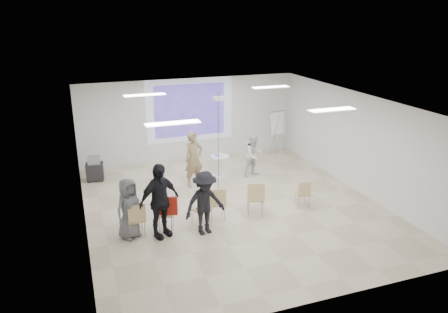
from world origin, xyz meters
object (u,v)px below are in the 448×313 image
object	(u,v)px
chair_right_inner	(256,196)
audience_outer	(129,205)
chair_far_left	(136,218)
chair_left_mid	(166,212)
laptop	(200,207)
chair_left_inner	(202,207)
chair_center	(217,201)
flipchart_easel	(278,123)
player_left	(194,156)
chair_right_far	(303,192)
audience_left	(159,196)
player_right	(254,153)
audience_mid	(205,199)
av_cart	(95,169)
pedestal_table	(220,165)

from	to	relation	value
chair_right_inner	audience_outer	xyz separation A→B (m)	(-3.34, -0.02, 0.28)
chair_far_left	chair_right_inner	size ratio (longest dim) A/B	0.92
audience_outer	chair_left_mid	bearing A→B (deg)	-27.39
laptop	chair_left_inner	bearing A→B (deg)	85.64
chair_center	flipchart_easel	distance (m)	5.91
player_left	chair_far_left	xyz separation A→B (m)	(-2.23, -2.72, -0.47)
chair_center	laptop	size ratio (longest dim) A/B	2.91
player_left	flipchart_easel	bearing A→B (deg)	9.18
chair_left_mid	chair_right_far	bearing A→B (deg)	21.94
player_left	chair_center	xyz separation A→B (m)	(-0.09, -2.50, -0.47)
player_left	chair_center	size ratio (longest dim) A/B	2.21
chair_right_inner	audience_left	bearing A→B (deg)	-156.65
chair_center	chair_right_inner	distance (m)	1.05
laptop	audience_outer	distance (m)	1.86
chair_left_mid	chair_right_inner	world-z (taller)	chair_right_inner
player_right	audience_left	xyz separation A→B (m)	(-3.80, -3.04, 0.27)
chair_left_inner	chair_right_inner	distance (m)	1.50
chair_right_far	audience_mid	xyz separation A→B (m)	(-3.03, -0.50, 0.45)
chair_left_mid	chair_far_left	bearing A→B (deg)	-146.54
chair_right_inner	laptop	bearing A→B (deg)	-164.53
chair_left_mid	laptop	bearing A→B (deg)	23.59
chair_left_mid	player_right	bearing A→B (deg)	59.53
chair_right_far	audience_left	world-z (taller)	audience_left
laptop	player_right	bearing A→B (deg)	-155.12
chair_center	av_cart	size ratio (longest dim) A/B	1.12
pedestal_table	audience_left	bearing A→B (deg)	-129.11
chair_left_inner	laptop	world-z (taller)	chair_left_inner
player_right	chair_center	size ratio (longest dim) A/B	1.77
chair_center	chair_right_far	xyz separation A→B (m)	(2.52, -0.07, -0.07)
chair_far_left	audience_outer	size ratio (longest dim) A/B	0.53
chair_right_far	flipchart_easel	world-z (taller)	flipchart_easel
player_left	chair_far_left	size ratio (longest dim) A/B	2.23
chair_left_mid	audience_mid	distance (m)	1.11
pedestal_table	av_cart	xyz separation A→B (m)	(-3.92, 1.10, -0.05)
chair_right_inner	audience_left	size ratio (longest dim) A/B	0.45
chair_right_inner	flipchart_easel	world-z (taller)	flipchart_easel
chair_right_inner	laptop	distance (m)	1.53
pedestal_table	audience_outer	world-z (taller)	audience_outer
player_left	audience_outer	bearing A→B (deg)	-149.01
pedestal_table	chair_right_far	distance (m)	3.33
chair_right_far	audience_mid	bearing A→B (deg)	-161.15
player_right	av_cart	size ratio (longest dim) A/B	1.98
chair_right_far	av_cart	xyz separation A→B (m)	(-5.35, 4.11, -0.10)
flipchart_easel	player_right	bearing A→B (deg)	-145.87
chair_left_inner	av_cart	distance (m)	4.81
chair_right_inner	laptop	world-z (taller)	chair_right_inner
chair_right_inner	av_cart	xyz separation A→B (m)	(-3.88, 4.16, -0.20)
chair_right_inner	av_cart	distance (m)	5.69
player_left	chair_right_inner	bearing A→B (deg)	-86.97
pedestal_table	chair_far_left	world-z (taller)	chair_far_left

